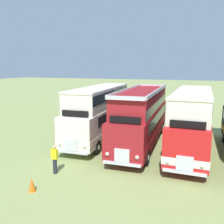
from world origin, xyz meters
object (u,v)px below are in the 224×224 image
at_px(marshal_person, 55,159).
at_px(bus_first_in_row, 100,111).
at_px(cone_near_end, 32,185).
at_px(bus_third_in_row, 192,118).
at_px(bus_second_in_row, 142,115).

bearing_deg(marshal_person, bus_first_in_row, 92.05).
distance_m(bus_first_in_row, marshal_person, 7.67).
relative_size(cone_near_end, marshal_person, 0.41).
height_order(bus_third_in_row, cone_near_end, bus_third_in_row).
relative_size(bus_third_in_row, marshal_person, 6.34).
height_order(bus_first_in_row, bus_third_in_row, same).
distance_m(bus_first_in_row, bus_second_in_row, 3.80).
relative_size(bus_second_in_row, marshal_person, 6.75).
bearing_deg(bus_third_in_row, bus_second_in_row, 174.72).
bearing_deg(bus_first_in_row, bus_second_in_row, -4.50).
height_order(bus_first_in_row, cone_near_end, bus_first_in_row).
bearing_deg(marshal_person, bus_second_in_row, 63.95).
distance_m(bus_second_in_row, marshal_person, 8.15).
distance_m(bus_third_in_row, cone_near_end, 11.80).
xyz_separation_m(bus_second_in_row, bus_third_in_row, (3.79, -0.35, 0.11)).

